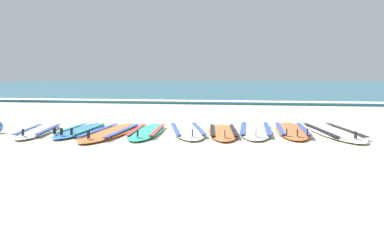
# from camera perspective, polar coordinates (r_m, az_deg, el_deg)

# --- Properties ---
(ground_plane) EXTENTS (80.00, 80.00, 0.00)m
(ground_plane) POSITION_cam_1_polar(r_m,az_deg,el_deg) (7.06, -1.03, -2.69)
(ground_plane) COLOR beige
(sea) EXTENTS (80.00, 60.00, 0.10)m
(sea) POSITION_cam_1_polar(r_m,az_deg,el_deg) (43.98, 7.76, 4.40)
(sea) COLOR #23667A
(sea) RESTS_ON ground
(wave_foam_strip) EXTENTS (80.00, 0.97, 0.11)m
(wave_foam_strip) POSITION_cam_1_polar(r_m,az_deg,el_deg) (14.53, 4.38, 1.85)
(wave_foam_strip) COLOR white
(wave_foam_strip) RESTS_ON ground
(surfboard_0) EXTENTS (0.97, 2.10, 0.18)m
(surfboard_0) POSITION_cam_1_polar(r_m,az_deg,el_deg) (7.62, -21.62, -2.19)
(surfboard_0) COLOR silver
(surfboard_0) RESTS_ON ground
(surfboard_1) EXTENTS (0.66, 2.16, 0.18)m
(surfboard_1) POSITION_cam_1_polar(r_m,az_deg,el_deg) (7.48, -16.02, -2.14)
(surfboard_1) COLOR #3875CC
(surfboard_1) RESTS_ON ground
(surfboard_2) EXTENTS (0.63, 2.49, 0.18)m
(surfboard_2) POSITION_cam_1_polar(r_m,az_deg,el_deg) (7.12, -11.73, -2.44)
(surfboard_2) COLOR orange
(surfboard_2) RESTS_ON ground
(surfboard_3) EXTENTS (0.77, 2.24, 0.18)m
(surfboard_3) POSITION_cam_1_polar(r_m,az_deg,el_deg) (7.09, -6.61, -2.39)
(surfboard_3) COLOR #2DB793
(surfboard_3) RESTS_ON ground
(surfboard_4) EXTENTS (1.22, 2.46, 0.18)m
(surfboard_4) POSITION_cam_1_polar(r_m,az_deg,el_deg) (7.18, -0.76, -2.25)
(surfboard_4) COLOR silver
(surfboard_4) RESTS_ON ground
(surfboard_5) EXTENTS (0.78, 2.17, 0.18)m
(surfboard_5) POSITION_cam_1_polar(r_m,az_deg,el_deg) (7.00, 4.58, -2.47)
(surfboard_5) COLOR orange
(surfboard_5) RESTS_ON ground
(surfboard_6) EXTENTS (0.66, 2.48, 0.18)m
(surfboard_6) POSITION_cam_1_polar(r_m,az_deg,el_deg) (7.31, 9.27, -2.19)
(surfboard_6) COLOR silver
(surfboard_6) RESTS_ON ground
(surfboard_7) EXTENTS (0.62, 2.38, 0.18)m
(surfboard_7) POSITION_cam_1_polar(r_m,az_deg,el_deg) (7.40, 14.44, -2.19)
(surfboard_7) COLOR orange
(surfboard_7) RESTS_ON ground
(surfboard_8) EXTENTS (1.05, 2.65, 0.18)m
(surfboard_8) POSITION_cam_1_polar(r_m,az_deg,el_deg) (7.45, 19.92, -2.30)
(surfboard_8) COLOR white
(surfboard_8) RESTS_ON ground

